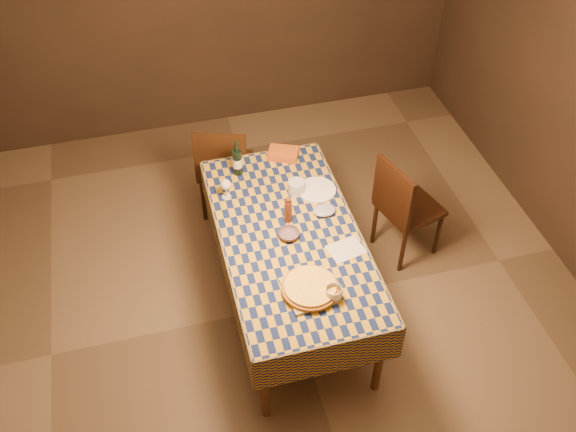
{
  "coord_description": "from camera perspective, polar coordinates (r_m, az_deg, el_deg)",
  "views": [
    {
      "loc": [
        -0.78,
        -2.9,
        3.9
      ],
      "look_at": [
        0.0,
        0.05,
        0.9
      ],
      "focal_mm": 40.0,
      "sensor_mm": 36.0,
      "label": 1
    }
  ],
  "objects": [
    {
      "name": "room",
      "position": [
        3.95,
        0.19,
        4.17
      ],
      "size": [
        5.0,
        5.1,
        2.7
      ],
      "color": "brown",
      "rests_on": "ground"
    },
    {
      "name": "dining_table",
      "position": [
        4.4,
        0.17,
        -2.36
      ],
      "size": [
        0.94,
        1.84,
        0.77
      ],
      "color": "brown",
      "rests_on": "ground"
    },
    {
      "name": "cutting_board",
      "position": [
        4.02,
        1.97,
        -6.59
      ],
      "size": [
        0.34,
        0.34,
        0.02
      ],
      "primitive_type": "cube",
      "rotation": [
        0.0,
        0.0,
        0.11
      ],
      "color": "#A98E4F",
      "rests_on": "dining_table"
    },
    {
      "name": "pizza",
      "position": [
        4.0,
        1.98,
        -6.35
      ],
      "size": [
        0.46,
        0.46,
        0.04
      ],
      "color": "#995B19",
      "rests_on": "cutting_board"
    },
    {
      "name": "pepper_mill",
      "position": [
        4.36,
        0.01,
        0.5
      ],
      "size": [
        0.06,
        0.06,
        0.22
      ],
      "color": "#512312",
      "rests_on": "dining_table"
    },
    {
      "name": "bowl",
      "position": [
        4.31,
        0.07,
        -1.66
      ],
      "size": [
        0.18,
        0.18,
        0.05
      ],
      "primitive_type": "imported",
      "rotation": [
        0.0,
        0.0,
        -0.23
      ],
      "color": "#634753",
      "rests_on": "dining_table"
    },
    {
      "name": "wine_glass",
      "position": [
        4.56,
        -5.58,
        2.74
      ],
      "size": [
        0.08,
        0.08,
        0.16
      ],
      "color": "silver",
      "rests_on": "dining_table"
    },
    {
      "name": "wine_bottle",
      "position": [
        4.75,
        -4.53,
        4.83
      ],
      "size": [
        0.08,
        0.08,
        0.29
      ],
      "color": "black",
      "rests_on": "dining_table"
    },
    {
      "name": "deli_tub",
      "position": [
        4.62,
        0.76,
        2.58
      ],
      "size": [
        0.15,
        0.15,
        0.1
      ],
      "primitive_type": "cylinder",
      "rotation": [
        0.0,
        0.0,
        0.35
      ],
      "color": "silver",
      "rests_on": "dining_table"
    },
    {
      "name": "takeout_container",
      "position": [
        4.94,
        -0.41,
        5.57
      ],
      "size": [
        0.27,
        0.23,
        0.06
      ],
      "primitive_type": "cube",
      "rotation": [
        0.0,
        0.0,
        -0.4
      ],
      "color": "#B25117",
      "rests_on": "dining_table"
    },
    {
      "name": "white_plate",
      "position": [
        4.66,
        2.59,
        2.33
      ],
      "size": [
        0.31,
        0.31,
        0.02
      ],
      "primitive_type": "cylinder",
      "rotation": [
        0.0,
        0.0,
        0.14
      ],
      "color": "white",
      "rests_on": "dining_table"
    },
    {
      "name": "tumbler",
      "position": [
        3.96,
        4.1,
        -6.86
      ],
      "size": [
        0.15,
        0.15,
        0.09
      ],
      "primitive_type": "imported",
      "rotation": [
        0.0,
        0.0,
        0.37
      ],
      "color": "silver",
      "rests_on": "dining_table"
    },
    {
      "name": "flour_patch",
      "position": [
        4.27,
        5.18,
        -2.97
      ],
      "size": [
        0.26,
        0.22,
        0.0
      ],
      "primitive_type": "cube",
      "rotation": [
        0.0,
        0.0,
        0.21
      ],
      "color": "silver",
      "rests_on": "dining_table"
    },
    {
      "name": "flour_bag",
      "position": [
        4.48,
        3.25,
        0.51
      ],
      "size": [
        0.17,
        0.13,
        0.05
      ],
      "primitive_type": "ellipsoid",
      "rotation": [
        0.0,
        0.0,
        -0.06
      ],
      "color": "#959ABE",
      "rests_on": "dining_table"
    },
    {
      "name": "chair_far",
      "position": [
        5.28,
        -5.74,
        4.45
      ],
      "size": [
        0.53,
        0.54,
        0.93
      ],
      "color": "black",
      "rests_on": "ground"
    },
    {
      "name": "chair_right",
      "position": [
        4.99,
        10.14,
        0.99
      ],
      "size": [
        0.53,
        0.52,
        0.93
      ],
      "color": "black",
      "rests_on": "ground"
    }
  ]
}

